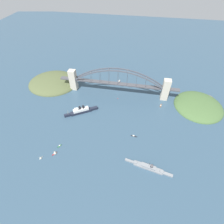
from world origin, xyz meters
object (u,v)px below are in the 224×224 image
seaplane_taxiing_near_bridge (119,81)px  ocean_liner (81,111)px  small_boat_1 (55,152)px  small_boat_0 (161,106)px  small_boat_2 (134,136)px  channel_marker_buoy (118,98)px  small_boat_3 (40,157)px  harbor_arch_bridge (118,84)px  naval_cruiser (149,167)px  small_boat_4 (59,146)px

seaplane_taxiing_near_bridge → ocean_liner: bearing=64.4°
small_boat_1 → small_boat_0: bearing=-139.0°
small_boat_2 → small_boat_1: bearing=25.4°
ocean_liner → seaplane_taxiing_near_bridge: bearing=-115.6°
seaplane_taxiing_near_bridge → channel_marker_buoy: (-8.33, 73.62, -0.96)m
seaplane_taxiing_near_bridge → small_boat_2: 194.19m
small_boat_3 → seaplane_taxiing_near_bridge: bearing=-111.1°
ocean_liner → small_boat_0: ocean_liner is taller
harbor_arch_bridge → naval_cruiser: 215.69m
harbor_arch_bridge → channel_marker_buoy: size_ratio=108.33×
seaplane_taxiing_near_bridge → channel_marker_buoy: bearing=96.5°
small_boat_2 → small_boat_4: 146.80m
small_boat_1 → small_boat_3: bearing=33.8°
small_boat_3 → small_boat_4: small_boat_3 is taller
naval_cruiser → small_boat_3: 192.65m
seaplane_taxiing_near_bridge → small_boat_0: 140.16m
small_boat_2 → channel_marker_buoy: channel_marker_buoy is taller
seaplane_taxiing_near_bridge → small_boat_2: seaplane_taxiing_near_bridge is taller
naval_cruiser → small_boat_1: (170.64, 2.21, 1.48)m
harbor_arch_bridge → small_boat_1: (85.07, 198.29, -25.94)m
channel_marker_buoy → small_boat_1: bearing=63.3°
small_boat_2 → small_boat_4: small_boat_2 is taller
ocean_liner → small_boat_0: (-180.44, -57.17, -5.03)m
ocean_liner → small_boat_2: bearing=159.6°
naval_cruiser → seaplane_taxiing_near_bridge: naval_cruiser is taller
naval_cruiser → channel_marker_buoy: (81.13, -175.66, -1.78)m
harbor_arch_bridge → small_boat_1: bearing=66.8°
small_boat_0 → small_boat_2: size_ratio=0.99×
small_boat_3 → small_boat_4: bearing=-126.4°
small_boat_3 → small_boat_0: bearing=-139.6°
small_boat_1 → naval_cruiser: bearing=-179.3°
small_boat_3 → small_boat_4: 38.41m
small_boat_3 → channel_marker_buoy: small_boat_3 is taller
harbor_arch_bridge → small_boat_1: harbor_arch_bridge is taller
seaplane_taxiing_near_bridge → small_boat_2: bearing=107.5°
small_boat_4 → small_boat_1: bearing=85.0°
seaplane_taxiing_near_bridge → small_boat_3: 284.81m
small_boat_1 → small_boat_3: 25.64m
ocean_liner → small_boat_3: (36.00, 126.99, -2.44)m
harbor_arch_bridge → small_boat_1: 217.32m
ocean_liner → seaplane_taxiing_near_bridge: size_ratio=6.72×
small_boat_3 → channel_marker_buoy: bearing=-120.0°
channel_marker_buoy → small_boat_3: bearing=60.0°
harbor_arch_bridge → small_boat_0: size_ratio=23.24×
small_boat_0 → small_boat_4: size_ratio=1.47×
small_boat_1 → small_boat_2: bearing=-154.6°
harbor_arch_bridge → small_boat_2: bearing=112.4°
harbor_arch_bridge → seaplane_taxiing_near_bridge: harbor_arch_bridge is taller
small_boat_1 → small_boat_4: small_boat_1 is taller
harbor_arch_bridge → small_boat_4: harbor_arch_bridge is taller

